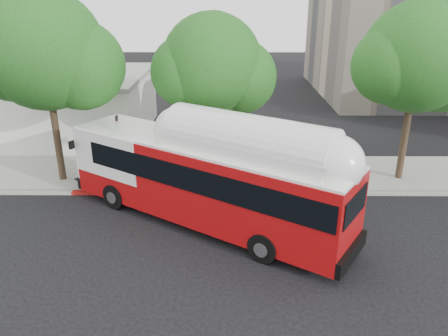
# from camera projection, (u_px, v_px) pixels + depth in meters

# --- Properties ---
(ground) EXTENTS (120.00, 120.00, 0.00)m
(ground) POSITION_uv_depth(u_px,v_px,m) (233.00, 234.00, 18.22)
(ground) COLOR black
(ground) RESTS_ON ground
(sidewalk) EXTENTS (60.00, 5.00, 0.15)m
(sidewalk) POSITION_uv_depth(u_px,v_px,m) (231.00, 173.00, 24.22)
(sidewalk) COLOR gray
(sidewalk) RESTS_ON ground
(curb_strip) EXTENTS (60.00, 0.30, 0.15)m
(curb_strip) POSITION_uv_depth(u_px,v_px,m) (232.00, 193.00, 21.81)
(curb_strip) COLOR gray
(curb_strip) RESTS_ON ground
(red_curb_segment) EXTENTS (10.00, 0.32, 0.16)m
(red_curb_segment) POSITION_uv_depth(u_px,v_px,m) (172.00, 193.00, 21.83)
(red_curb_segment) COLOR maroon
(red_curb_segment) RESTS_ON ground
(street_tree_left) EXTENTS (6.67, 5.80, 9.74)m
(street_tree_left) POSITION_uv_depth(u_px,v_px,m) (55.00, 55.00, 20.96)
(street_tree_left) COLOR #2D2116
(street_tree_left) RESTS_ON ground
(street_tree_mid) EXTENTS (5.75, 5.00, 8.62)m
(street_tree_mid) POSITION_uv_depth(u_px,v_px,m) (220.00, 68.00, 21.64)
(street_tree_mid) COLOR #2D2116
(street_tree_mid) RESTS_ON ground
(street_tree_right) EXTENTS (6.21, 5.40, 9.18)m
(street_tree_right) POSITION_uv_depth(u_px,v_px,m) (425.00, 62.00, 21.26)
(street_tree_right) COLOR #2D2116
(street_tree_right) RESTS_ON ground
(low_commercial_bldg) EXTENTS (16.20, 10.20, 4.25)m
(low_commercial_bldg) POSITION_uv_depth(u_px,v_px,m) (30.00, 104.00, 30.48)
(low_commercial_bldg) COLOR silver
(low_commercial_bldg) RESTS_ON ground
(transit_bus) EXTENTS (12.97, 9.73, 4.13)m
(transit_bus) POSITION_uv_depth(u_px,v_px,m) (205.00, 181.00, 18.52)
(transit_bus) COLOR #9D0A0C
(transit_bus) RESTS_ON ground
(signal_pole) EXTENTS (0.11, 0.37, 3.87)m
(signal_pole) POSITION_uv_depth(u_px,v_px,m) (120.00, 152.00, 21.76)
(signal_pole) COLOR #AC1217
(signal_pole) RESTS_ON ground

